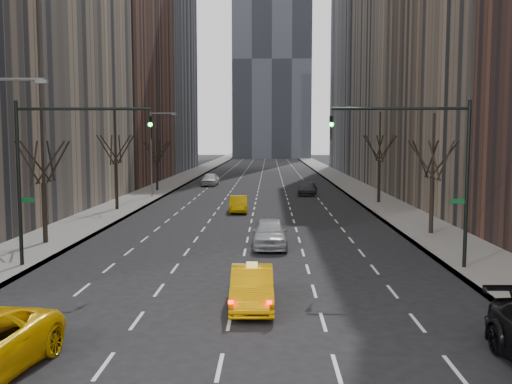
{
  "coord_description": "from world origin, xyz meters",
  "views": [
    {
      "loc": [
        1.38,
        -15.29,
        6.37
      ],
      "look_at": [
        0.66,
        14.84,
        3.5
      ],
      "focal_mm": 40.0,
      "sensor_mm": 36.0,
      "label": 1
    }
  ],
  "objects": [
    {
      "name": "bld_left_deep",
      "position": [
        -21.5,
        96.0,
        30.0
      ],
      "size": [
        14.0,
        30.0,
        60.0
      ],
      "primitive_type": "cube",
      "color": "slate",
      "rests_on": "ground"
    },
    {
      "name": "tree_rw_b",
      "position": [
        12.0,
        22.0,
        3.72
      ],
      "size": [
        3.36,
        3.5,
        7.82
      ],
      "color": "black",
      "rests_on": "ground"
    },
    {
      "name": "tree_lw_d",
      "position": [
        -12.0,
        52.0,
        3.56
      ],
      "size": [
        3.36,
        3.5,
        7.36
      ],
      "color": "black",
      "rests_on": "ground"
    },
    {
      "name": "traffic_mast_left",
      "position": [
        -9.11,
        12.0,
        5.49
      ],
      "size": [
        6.69,
        0.39,
        8.0
      ],
      "color": "black",
      "rests_on": "ground"
    },
    {
      "name": "far_car_white",
      "position": [
        -6.57,
        60.52,
        0.84
      ],
      "size": [
        2.26,
        5.03,
        1.68
      ],
      "primitive_type": "imported",
      "rotation": [
        0.0,
        0.0,
        -0.06
      ],
      "color": "silver",
      "rests_on": "ground"
    },
    {
      "name": "ground",
      "position": [
        0.0,
        0.0,
        0.0
      ],
      "size": [
        400.0,
        400.0,
        0.0
      ],
      "primitive_type": "plane",
      "color": "black",
      "rests_on": "ground"
    },
    {
      "name": "tree_lw_c",
      "position": [
        -12.0,
        34.0,
        4.04
      ],
      "size": [
        3.36,
        3.5,
        8.74
      ],
      "color": "black",
      "rests_on": "ground"
    },
    {
      "name": "taxi_sedan",
      "position": [
        0.73,
        5.76,
        0.75
      ],
      "size": [
        1.7,
        4.58,
        1.49
      ],
      "primitive_type": "imported",
      "rotation": [
        0.0,
        0.0,
        0.03
      ],
      "color": "#F8A605",
      "rests_on": "ground"
    },
    {
      "name": "traffic_mast_right",
      "position": [
        9.11,
        12.0,
        5.49
      ],
      "size": [
        6.69,
        0.39,
        8.0
      ],
      "color": "black",
      "rests_on": "ground"
    },
    {
      "name": "sidewalk_right",
      "position": [
        12.25,
        70.0,
        0.07
      ],
      "size": [
        4.5,
        320.0,
        0.15
      ],
      "primitive_type": "cube",
      "color": "slate",
      "rests_on": "ground"
    },
    {
      "name": "tree_rw_c",
      "position": [
        12.0,
        40.0,
        4.04
      ],
      "size": [
        3.36,
        3.5,
        8.74
      ],
      "color": "black",
      "rests_on": "ground"
    },
    {
      "name": "bld_right_deep",
      "position": [
        21.5,
        95.0,
        29.0
      ],
      "size": [
        14.0,
        30.0,
        58.0
      ],
      "primitive_type": "cube",
      "color": "slate",
      "rests_on": "ground"
    },
    {
      "name": "streetlight_far",
      "position": [
        -10.84,
        45.0,
        5.62
      ],
      "size": [
        2.83,
        0.22,
        9.0
      ],
      "color": "slate",
      "rests_on": "ground"
    },
    {
      "name": "far_taxi",
      "position": [
        -1.29,
        33.32,
        0.7
      ],
      "size": [
        1.67,
        4.3,
        1.4
      ],
      "primitive_type": "imported",
      "rotation": [
        0.0,
        0.0,
        0.05
      ],
      "color": "#F5B605",
      "rests_on": "ground"
    },
    {
      "name": "bld_left_far",
      "position": [
        -21.5,
        66.0,
        22.0
      ],
      "size": [
        14.0,
        28.0,
        44.0
      ],
      "primitive_type": "cube",
      "color": "brown",
      "rests_on": "ground"
    },
    {
      "name": "sidewalk_left",
      "position": [
        -12.25,
        70.0,
        0.07
      ],
      "size": [
        4.5,
        320.0,
        0.15
      ],
      "primitive_type": "cube",
      "color": "slate",
      "rests_on": "ground"
    },
    {
      "name": "tree_lw_b",
      "position": [
        -12.0,
        18.0,
        3.72
      ],
      "size": [
        3.36,
        3.5,
        7.82
      ],
      "color": "black",
      "rests_on": "ground"
    },
    {
      "name": "far_suv_grey",
      "position": [
        5.67,
        48.36,
        0.7
      ],
      "size": [
        2.58,
        5.02,
        1.39
      ],
      "primitive_type": "imported",
      "rotation": [
        0.0,
        0.0,
        -0.13
      ],
      "color": "#2A292E",
      "rests_on": "ground"
    },
    {
      "name": "silver_sedan_ahead",
      "position": [
        1.4,
        17.61,
        0.84
      ],
      "size": [
        2.03,
        4.93,
        1.67
      ],
      "primitive_type": "imported",
      "rotation": [
        0.0,
        0.0,
        0.01
      ],
      "color": "#A8ACB1",
      "rests_on": "ground"
    }
  ]
}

